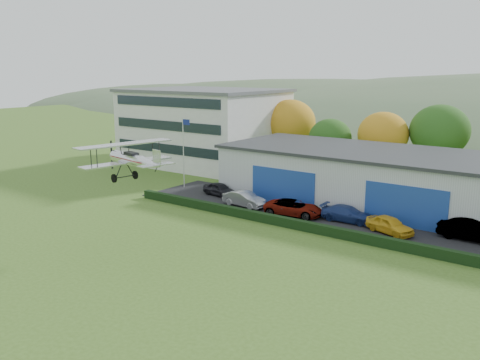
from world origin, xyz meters
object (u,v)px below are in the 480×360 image
Objects in this scene: flagpole at (184,145)px; car_5 at (472,230)px; car_3 at (348,214)px; car_2 at (293,208)px; office_block at (204,126)px; car_4 at (390,225)px; car_0 at (220,189)px; biplane at (132,158)px; car_1 at (244,199)px; hangar at (427,184)px.

flagpole is 1.59× the size of car_5.
car_3 is 10.00m from car_5.
office_block is at bearing 43.89° from car_2.
flagpole reaches higher than car_4.
car_0 is 0.98× the size of car_4.
biplane is at bearing -57.42° from flagpole.
flagpole is 1.08× the size of biplane.
car_1 is at bearing -104.26° from car_0.
car_3 is (4.71, 1.27, -0.05)m from car_2.
car_3 is (20.39, -1.41, -4.05)m from flagpole.
hangar is 5.08× the size of flagpole.
flagpole is 24.98m from car_4.
car_0 reaches higher than car_3.
office_block is 2.78× the size of biplane.
flagpole is (8.12, -13.00, -0.43)m from office_block.
office_block is at bearing 60.49° from car_3.
hangar is at bearing 13.51° from flagpole.
hangar is 8.65× the size of car_3.
car_5 is (9.95, 1.00, 0.15)m from car_3.
car_2 is at bearing -9.70° from flagpole.
hangar is at bearing 42.55° from car_5.
car_1 reaches higher than car_3.
car_0 is at bearing -160.62° from hangar.
car_1 is 5.47m from car_2.
car_2 is at bearing -33.39° from office_block.
office_block is 3.92× the size of car_2.
car_3 is at bearing -87.69° from car_2.
car_2 is 1.05× the size of car_5.
car_0 is (-19.23, -6.77, -1.92)m from hangar.
office_block reaches higher than hangar.
car_4 is at bearing 111.20° from car_5.
office_block reaches higher than car_2.
car_2 is 1.28× the size of car_4.
car_0 is 0.76× the size of car_2.
car_5 reaches higher than car_4.
car_2 is 16.69m from biplane.
car_4 is at bearing -86.56° from car_0.
biplane is (-9.19, -16.12, 6.22)m from car_3.
car_4 is at bearing 59.39° from biplane.
office_block is at bearing 133.14° from biplane.
hangar is 12.78m from car_2.
biplane reaches higher than hangar.
car_1 reaches higher than car_2.
hangar is at bearing 18.30° from car_4.
car_2 is at bearing 102.35° from car_3.
flagpole is (-24.88, -5.98, 2.13)m from hangar.
office_block is 2.57× the size of flagpole.
office_block is at bearing 121.97° from flagpole.
car_0 is 0.90× the size of car_1.
car_2 is (10.03, -1.89, 0.05)m from car_0.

